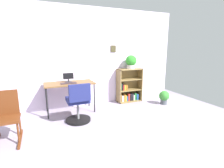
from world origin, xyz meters
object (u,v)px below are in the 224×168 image
at_px(keyboard, 69,83).
at_px(bookshelf_low, 128,87).
at_px(rocking_chair, 6,116).
at_px(potted_plant_on_shelf, 131,62).
at_px(office_chair, 78,105).
at_px(potted_plant_floor, 164,97).
at_px(monitor, 68,78).
at_px(desk, 69,85).

distance_m(keyboard, bookshelf_low, 1.79).
relative_size(rocking_chair, potted_plant_on_shelf, 2.24).
relative_size(office_chair, bookshelf_low, 0.90).
height_order(potted_plant_on_shelf, potted_plant_floor, potted_plant_on_shelf).
distance_m(office_chair, bookshelf_low, 1.87).
bearing_deg(monitor, keyboard, -99.43).
relative_size(office_chair, potted_plant_on_shelf, 2.26).
distance_m(bookshelf_low, potted_plant_floor, 1.03).
xyz_separation_m(keyboard, potted_plant_on_shelf, (1.78, 0.25, 0.42)).
distance_m(keyboard, rocking_chair, 1.46).
relative_size(rocking_chair, potted_plant_floor, 2.25).
relative_size(monitor, bookshelf_low, 0.26).
xyz_separation_m(bookshelf_low, potted_plant_on_shelf, (0.04, -0.05, 0.73)).
bearing_deg(keyboard, monitor, 80.57).
distance_m(rocking_chair, potted_plant_floor, 3.71).
distance_m(potted_plant_on_shelf, potted_plant_floor, 1.33).
bearing_deg(rocking_chair, potted_plant_floor, 7.51).
height_order(desk, monitor, monitor).
height_order(desk, rocking_chair, rocking_chair).
height_order(keyboard, potted_plant_floor, keyboard).
distance_m(keyboard, potted_plant_floor, 2.58).
bearing_deg(monitor, office_chair, -85.70).
xyz_separation_m(monitor, keyboard, (-0.03, -0.17, -0.10)).
bearing_deg(rocking_chair, office_chair, 10.85).
bearing_deg(keyboard, rocking_chair, -144.76).
bearing_deg(desk, bookshelf_low, 6.98).
bearing_deg(rocking_chair, monitor, 39.86).
relative_size(office_chair, rocking_chair, 1.01).
bearing_deg(office_chair, potted_plant_on_shelf, 26.23).
xyz_separation_m(monitor, potted_plant_floor, (2.48, -0.52, -0.62)).
xyz_separation_m(desk, potted_plant_on_shelf, (1.74, 0.16, 0.48)).
height_order(desk, potted_plant_floor, desk).
bearing_deg(office_chair, desk, 94.49).
bearing_deg(desk, monitor, 92.72).
distance_m(monitor, keyboard, 0.20).
bearing_deg(bookshelf_low, desk, -173.02).
relative_size(office_chair, potted_plant_floor, 2.27).
height_order(keyboard, office_chair, office_chair).
relative_size(keyboard, rocking_chair, 0.42).
bearing_deg(potted_plant_on_shelf, monitor, -177.62).
distance_m(keyboard, potted_plant_on_shelf, 1.84).
relative_size(keyboard, potted_plant_floor, 0.95).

